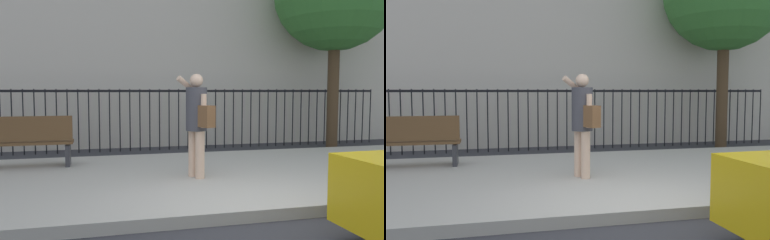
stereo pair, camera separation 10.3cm
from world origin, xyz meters
The scene contains 5 objects.
ground_plane centered at (0.00, 0.00, 0.00)m, with size 60.00×60.00×0.00m, color #333338.
sidewalk centered at (0.00, 2.20, 0.07)m, with size 28.00×4.40×0.15m, color #B2ADA3.
iron_fence centered at (0.00, 5.90, 1.02)m, with size 12.03×0.04×1.60m.
pedestrian_on_phone centered at (-0.41, 1.86, 1.12)m, with size 0.53×0.72×1.68m.
street_bench centered at (-3.21, 3.38, 0.65)m, with size 1.60×0.45×0.95m.
Camera 2 is at (-1.87, -4.19, 1.55)m, focal length 36.47 mm.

